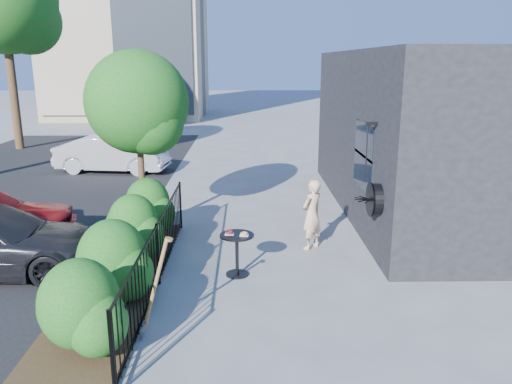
{
  "coord_description": "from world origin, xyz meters",
  "views": [
    {
      "loc": [
        0.03,
        -7.98,
        3.73
      ],
      "look_at": [
        0.21,
        1.68,
        1.2
      ],
      "focal_mm": 35.0,
      "sensor_mm": 36.0,
      "label": 1
    }
  ],
  "objects_px": {
    "street_tree_far": "(4,7)",
    "cafe_table": "(237,247)",
    "patio_tree": "(140,109)",
    "shovel": "(153,294)",
    "car_silver": "(112,154)",
    "woman": "(312,214)"
  },
  "relations": [
    {
      "from": "patio_tree",
      "to": "car_silver",
      "type": "distance_m",
      "value": 7.14
    },
    {
      "from": "street_tree_far",
      "to": "car_silver",
      "type": "relative_size",
      "value": 2.16
    },
    {
      "from": "patio_tree",
      "to": "street_tree_far",
      "type": "relative_size",
      "value": 0.48
    },
    {
      "from": "street_tree_far",
      "to": "woman",
      "type": "xyz_separation_m",
      "value": [
        11.28,
        -12.28,
        -5.19
      ]
    },
    {
      "from": "woman",
      "to": "patio_tree",
      "type": "bearing_deg",
      "value": -61.4
    },
    {
      "from": "woman",
      "to": "car_silver",
      "type": "bearing_deg",
      "value": -95.82
    },
    {
      "from": "patio_tree",
      "to": "street_tree_far",
      "type": "height_order",
      "value": "street_tree_far"
    },
    {
      "from": "street_tree_far",
      "to": "cafe_table",
      "type": "bearing_deg",
      "value": -54.3
    },
    {
      "from": "street_tree_far",
      "to": "cafe_table",
      "type": "xyz_separation_m",
      "value": [
        9.78,
        -13.61,
        -5.38
      ]
    },
    {
      "from": "cafe_table",
      "to": "shovel",
      "type": "xyz_separation_m",
      "value": [
        -1.1,
        -2.08,
        0.13
      ]
    },
    {
      "from": "shovel",
      "to": "car_silver",
      "type": "height_order",
      "value": "shovel"
    },
    {
      "from": "shovel",
      "to": "car_silver",
      "type": "bearing_deg",
      "value": 107.27
    },
    {
      "from": "street_tree_far",
      "to": "cafe_table",
      "type": "height_order",
      "value": "street_tree_far"
    },
    {
      "from": "cafe_table",
      "to": "car_silver",
      "type": "bearing_deg",
      "value": 117.04
    },
    {
      "from": "street_tree_far",
      "to": "shovel",
      "type": "xyz_separation_m",
      "value": [
        8.68,
        -15.69,
        -5.25
      ]
    },
    {
      "from": "street_tree_far",
      "to": "shovel",
      "type": "height_order",
      "value": "street_tree_far"
    },
    {
      "from": "shovel",
      "to": "woman",
      "type": "bearing_deg",
      "value": 52.64
    },
    {
      "from": "patio_tree",
      "to": "shovel",
      "type": "bearing_deg",
      "value": -77.73
    },
    {
      "from": "street_tree_far",
      "to": "patio_tree",
      "type": "bearing_deg",
      "value": -55.49
    },
    {
      "from": "cafe_table",
      "to": "shovel",
      "type": "distance_m",
      "value": 2.36
    },
    {
      "from": "cafe_table",
      "to": "street_tree_far",
      "type": "bearing_deg",
      "value": 125.7
    },
    {
      "from": "car_silver",
      "to": "cafe_table",
      "type": "bearing_deg",
      "value": -146.38
    }
  ]
}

